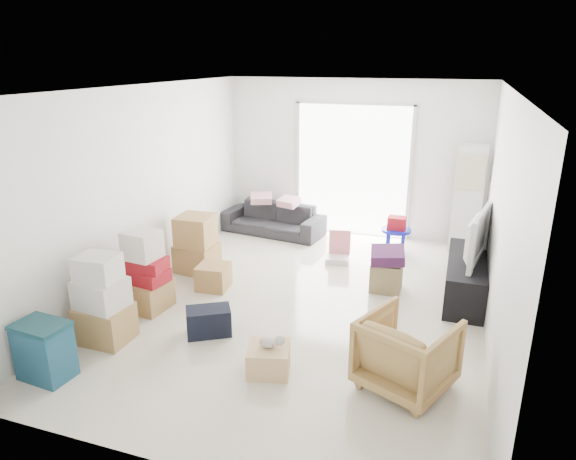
{
  "coord_description": "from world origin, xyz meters",
  "views": [
    {
      "loc": [
        1.78,
        -5.74,
        3.04
      ],
      "look_at": [
        -0.24,
        0.2,
        0.91
      ],
      "focal_mm": 32.0,
      "sensor_mm": 36.0,
      "label": 1
    }
  ],
  "objects_px": {
    "television": "(468,254)",
    "storage_bins": "(44,350)",
    "ottoman": "(386,276)",
    "wood_crate": "(269,359)",
    "tv_console": "(465,278)",
    "ac_tower": "(468,200)",
    "sofa": "(273,214)",
    "kids_table": "(396,228)",
    "armchair": "(407,350)"
  },
  "relations": [
    {
      "from": "ottoman",
      "to": "wood_crate",
      "type": "xyz_separation_m",
      "value": [
        -0.83,
        -2.32,
        -0.06
      ]
    },
    {
      "from": "ac_tower",
      "to": "ottoman",
      "type": "height_order",
      "value": "ac_tower"
    },
    {
      "from": "sofa",
      "to": "wood_crate",
      "type": "bearing_deg",
      "value": -62.51
    },
    {
      "from": "storage_bins",
      "to": "ottoman",
      "type": "distance_m",
      "value": 4.25
    },
    {
      "from": "ac_tower",
      "to": "armchair",
      "type": "height_order",
      "value": "ac_tower"
    },
    {
      "from": "ac_tower",
      "to": "tv_console",
      "type": "bearing_deg",
      "value": -88.37
    },
    {
      "from": "sofa",
      "to": "wood_crate",
      "type": "height_order",
      "value": "sofa"
    },
    {
      "from": "ottoman",
      "to": "wood_crate",
      "type": "bearing_deg",
      "value": -109.79
    },
    {
      "from": "ottoman",
      "to": "kids_table",
      "type": "height_order",
      "value": "kids_table"
    },
    {
      "from": "wood_crate",
      "to": "storage_bins",
      "type": "bearing_deg",
      "value": -158.61
    },
    {
      "from": "armchair",
      "to": "storage_bins",
      "type": "relative_size",
      "value": 1.36
    },
    {
      "from": "tv_console",
      "to": "kids_table",
      "type": "xyz_separation_m",
      "value": [
        -1.08,
        1.32,
        0.17
      ]
    },
    {
      "from": "television",
      "to": "wood_crate",
      "type": "relative_size",
      "value": 2.75
    },
    {
      "from": "tv_console",
      "to": "ottoman",
      "type": "relative_size",
      "value": 4.01
    },
    {
      "from": "ac_tower",
      "to": "television",
      "type": "distance_m",
      "value": 1.78
    },
    {
      "from": "sofa",
      "to": "kids_table",
      "type": "height_order",
      "value": "sofa"
    },
    {
      "from": "television",
      "to": "wood_crate",
      "type": "height_order",
      "value": "television"
    },
    {
      "from": "armchair",
      "to": "kids_table",
      "type": "relative_size",
      "value": 1.32
    },
    {
      "from": "armchair",
      "to": "wood_crate",
      "type": "distance_m",
      "value": 1.38
    },
    {
      "from": "ac_tower",
      "to": "kids_table",
      "type": "bearing_deg",
      "value": -156.8
    },
    {
      "from": "ac_tower",
      "to": "wood_crate",
      "type": "relative_size",
      "value": 4.21
    },
    {
      "from": "television",
      "to": "storage_bins",
      "type": "distance_m",
      "value": 5.09
    },
    {
      "from": "ac_tower",
      "to": "wood_crate",
      "type": "height_order",
      "value": "ac_tower"
    },
    {
      "from": "kids_table",
      "to": "wood_crate",
      "type": "bearing_deg",
      "value": -101.47
    },
    {
      "from": "sofa",
      "to": "storage_bins",
      "type": "distance_m",
      "value": 4.9
    },
    {
      "from": "ottoman",
      "to": "wood_crate",
      "type": "height_order",
      "value": "ottoman"
    },
    {
      "from": "armchair",
      "to": "ottoman",
      "type": "bearing_deg",
      "value": -52.88
    },
    {
      "from": "tv_console",
      "to": "ottoman",
      "type": "xyz_separation_m",
      "value": [
        -1.01,
        -0.13,
        -0.07
      ]
    },
    {
      "from": "storage_bins",
      "to": "wood_crate",
      "type": "height_order",
      "value": "storage_bins"
    },
    {
      "from": "television",
      "to": "ottoman",
      "type": "xyz_separation_m",
      "value": [
        -1.01,
        -0.13,
        -0.41
      ]
    },
    {
      "from": "television",
      "to": "storage_bins",
      "type": "bearing_deg",
      "value": 140.68
    },
    {
      "from": "storage_bins",
      "to": "armchair",
      "type": "bearing_deg",
      "value": 16.29
    },
    {
      "from": "kids_table",
      "to": "ac_tower",
      "type": "bearing_deg",
      "value": 23.2
    },
    {
      "from": "television",
      "to": "wood_crate",
      "type": "distance_m",
      "value": 3.1
    },
    {
      "from": "ottoman",
      "to": "kids_table",
      "type": "distance_m",
      "value": 1.47
    },
    {
      "from": "kids_table",
      "to": "storage_bins",
      "type": "bearing_deg",
      "value": -121.64
    },
    {
      "from": "wood_crate",
      "to": "ottoman",
      "type": "bearing_deg",
      "value": 70.21
    },
    {
      "from": "tv_console",
      "to": "wood_crate",
      "type": "distance_m",
      "value": 3.07
    },
    {
      "from": "armchair",
      "to": "wood_crate",
      "type": "bearing_deg",
      "value": 31.76
    },
    {
      "from": "tv_console",
      "to": "ottoman",
      "type": "distance_m",
      "value": 1.03
    },
    {
      "from": "ac_tower",
      "to": "ottoman",
      "type": "bearing_deg",
      "value": -117.02
    },
    {
      "from": "tv_console",
      "to": "kids_table",
      "type": "bearing_deg",
      "value": 129.49
    },
    {
      "from": "tv_console",
      "to": "ac_tower",
      "type": "bearing_deg",
      "value": 91.63
    },
    {
      "from": "armchair",
      "to": "storage_bins",
      "type": "xyz_separation_m",
      "value": [
        -3.39,
        -0.99,
        -0.1
      ]
    },
    {
      "from": "television",
      "to": "ottoman",
      "type": "bearing_deg",
      "value": 108.33
    },
    {
      "from": "television",
      "to": "sofa",
      "type": "xyz_separation_m",
      "value": [
        -3.31,
        1.61,
        -0.26
      ]
    },
    {
      "from": "television",
      "to": "armchair",
      "type": "bearing_deg",
      "value": 178.12
    },
    {
      "from": "sofa",
      "to": "kids_table",
      "type": "xyz_separation_m",
      "value": [
        2.22,
        -0.29,
        0.08
      ]
    },
    {
      "from": "tv_console",
      "to": "kids_table",
      "type": "distance_m",
      "value": 1.71
    },
    {
      "from": "sofa",
      "to": "armchair",
      "type": "height_order",
      "value": "armchair"
    }
  ]
}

